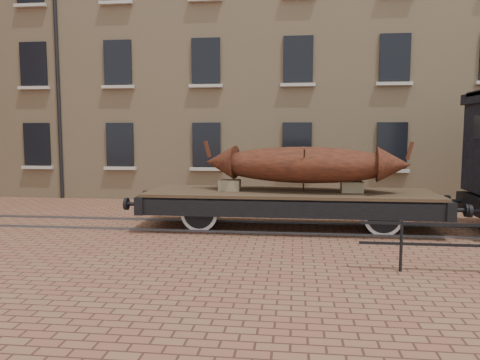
# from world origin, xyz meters

# --- Properties ---
(ground) EXTENTS (90.00, 90.00, 0.00)m
(ground) POSITION_xyz_m (0.00, 0.00, 0.00)
(ground) COLOR brown
(warehouse_cream) EXTENTS (40.00, 10.19, 14.00)m
(warehouse_cream) POSITION_xyz_m (3.00, 9.99, 7.00)
(warehouse_cream) COLOR #D2B082
(warehouse_cream) RESTS_ON ground
(rail_track) EXTENTS (30.00, 1.52, 0.06)m
(rail_track) POSITION_xyz_m (0.00, 0.00, 0.03)
(rail_track) COLOR #59595E
(rail_track) RESTS_ON ground
(flatcar_wagon) EXTENTS (8.96, 2.43, 1.35)m
(flatcar_wagon) POSITION_xyz_m (0.80, -0.00, 0.84)
(flatcar_wagon) COLOR #4C3825
(flatcar_wagon) RESTS_ON ground
(iron_boat) EXTENTS (5.71, 2.07, 1.41)m
(iron_boat) POSITION_xyz_m (1.17, -0.00, 1.80)
(iron_boat) COLOR maroon
(iron_boat) RESTS_ON flatcar_wagon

